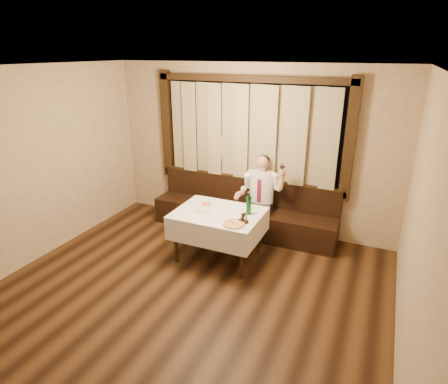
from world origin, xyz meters
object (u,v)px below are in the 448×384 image
at_px(pasta_red, 206,203).
at_px(banquette, 243,214).
at_px(dining_table, 218,219).
at_px(cruet_caddy, 244,219).
at_px(pizza, 234,224).
at_px(seated_man, 261,191).
at_px(green_bottle, 249,205).
at_px(pasta_cream, 203,209).

bearing_deg(pasta_red, banquette, 72.12).
xyz_separation_m(dining_table, cruet_caddy, (0.46, -0.18, 0.15)).
bearing_deg(pizza, seated_man, 92.18).
bearing_deg(green_bottle, dining_table, -165.69).
height_order(banquette, pasta_cream, banquette).
height_order(pizza, pasta_red, pasta_red).
xyz_separation_m(banquette, pasta_cream, (-0.22, -1.07, 0.48)).
bearing_deg(pizza, banquette, 105.71).
xyz_separation_m(dining_table, pasta_red, (-0.28, 0.16, 0.14)).
distance_m(pizza, pasta_red, 0.81).
bearing_deg(pasta_red, cruet_caddy, -24.78).
height_order(banquette, cruet_caddy, banquette).
xyz_separation_m(banquette, dining_table, (0.00, -1.02, 0.34)).
distance_m(pasta_red, cruet_caddy, 0.82).
distance_m(pasta_cream, green_bottle, 0.68).
xyz_separation_m(banquette, pizza, (0.37, -1.33, 0.46)).
height_order(pasta_red, seated_man, seated_man).
bearing_deg(seated_man, cruet_caddy, -83.04).
bearing_deg(green_bottle, seated_man, 96.91).
relative_size(banquette, dining_table, 2.52).
relative_size(dining_table, seated_man, 0.91).
bearing_deg(cruet_caddy, pasta_cream, -166.44).
distance_m(banquette, pizza, 1.46).
distance_m(pasta_red, green_bottle, 0.72).
height_order(banquette, dining_table, banquette).
height_order(pizza, seated_man, seated_man).
distance_m(pasta_cream, cruet_caddy, 0.70).
xyz_separation_m(pasta_red, green_bottle, (0.71, -0.05, 0.11)).
distance_m(banquette, pasta_cream, 1.19).
bearing_deg(green_bottle, cruet_caddy, -82.89).
height_order(pizza, cruet_caddy, cruet_caddy).
xyz_separation_m(green_bottle, seated_man, (-0.10, 0.83, -0.09)).
distance_m(pizza, pasta_cream, 0.65).
height_order(pasta_red, cruet_caddy, cruet_caddy).
distance_m(green_bottle, seated_man, 0.84).
xyz_separation_m(pasta_cream, cruet_caddy, (0.69, -0.14, 0.02)).
relative_size(pasta_cream, green_bottle, 0.70).
relative_size(dining_table, green_bottle, 3.71).
distance_m(dining_table, green_bottle, 0.51).
xyz_separation_m(pasta_cream, seated_man, (0.55, 0.98, 0.02)).
bearing_deg(cruet_caddy, seated_man, 121.72).
distance_m(pasta_red, pasta_cream, 0.21).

